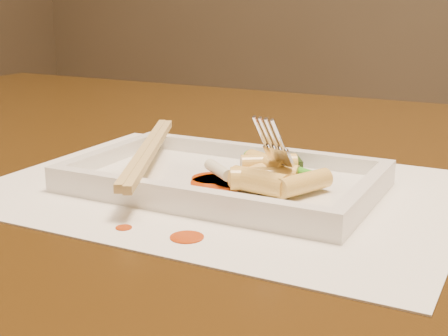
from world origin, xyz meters
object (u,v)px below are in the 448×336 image
at_px(chopstick_a, 145,149).
at_px(fork, 310,98).
at_px(placemat, 224,189).
at_px(plate_base, 224,183).
at_px(table, 202,242).

bearing_deg(chopstick_a, fork, 6.75).
bearing_deg(placemat, fork, 14.42).
bearing_deg(placemat, chopstick_a, 180.00).
xyz_separation_m(plate_base, fork, (0.07, 0.02, 0.08)).
distance_m(plate_base, fork, 0.11).
height_order(placemat, fork, fork).
relative_size(chopstick_a, fork, 1.75).
height_order(placemat, chopstick_a, chopstick_a).
distance_m(table, placemat, 0.16).
relative_size(table, placemat, 3.50).
height_order(table, fork, fork).
relative_size(plate_base, fork, 1.86).
relative_size(table, plate_base, 5.38).
xyz_separation_m(plate_base, chopstick_a, (-0.08, 0.00, 0.02)).
bearing_deg(placemat, plate_base, 45.00).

